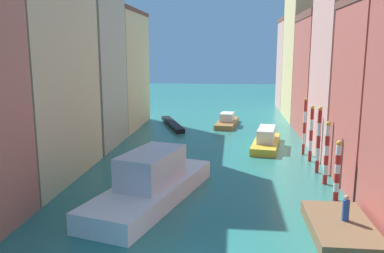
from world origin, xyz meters
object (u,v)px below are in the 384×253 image
gondola_black (172,124)px  motorboat_0 (266,140)px  mooring_pole_4 (304,126)px  mooring_pole_3 (311,133)px  vaporetto_white (152,183)px  motorboat_1 (227,121)px  mooring_pole_0 (337,170)px  mooring_pole_2 (319,140)px  person_on_dock (346,209)px  waterfront_dock (340,228)px  mooring_pole_1 (327,152)px

gondola_black → motorboat_0: bearing=-43.2°
mooring_pole_4 → gondola_black: (-14.03, 12.71, -2.39)m
mooring_pole_3 → vaporetto_white: bearing=-138.4°
motorboat_1 → mooring_pole_4: bearing=-62.7°
motorboat_1 → vaporetto_white: bearing=-99.3°
mooring_pole_3 → mooring_pole_0: bearing=-90.7°
mooring_pole_0 → vaporetto_white: size_ratio=0.31×
mooring_pole_0 → mooring_pole_4: mooring_pole_4 is taller
mooring_pole_0 → mooring_pole_2: 5.92m
person_on_dock → motorboat_0: person_on_dock is taller
person_on_dock → mooring_pole_0: mooring_pole_0 is taller
mooring_pole_3 → vaporetto_white: 15.67m
person_on_dock → mooring_pole_2: size_ratio=0.26×
mooring_pole_3 → mooring_pole_2: bearing=-91.4°
waterfront_dock → mooring_pole_0: size_ratio=1.46×
person_on_dock → mooring_pole_2: (0.74, 10.56, 1.32)m
mooring_pole_1 → mooring_pole_2: bearing=90.2°
mooring_pole_2 → person_on_dock: bearing=-94.0°
vaporetto_white → waterfront_dock: bearing=-19.2°
person_on_dock → motorboat_0: 18.78m
person_on_dock → motorboat_1: 30.66m
mooring_pole_2 → motorboat_0: mooring_pole_2 is taller
mooring_pole_1 → gondola_black: 25.34m
mooring_pole_1 → mooring_pole_3: bearing=89.3°
mooring_pole_2 → motorboat_1: mooring_pole_2 is taller
mooring_pole_2 → vaporetto_white: bearing=-148.7°
person_on_dock → gondola_black: bearing=114.9°
mooring_pole_0 → vaporetto_white: mooring_pole_0 is taller
person_on_dock → gondola_black: person_on_dock is taller
person_on_dock → mooring_pole_0: bearing=81.4°
mooring_pole_3 → mooring_pole_4: 2.24m
mooring_pole_4 → vaporetto_white: (-11.50, -12.58, -1.52)m
mooring_pole_0 → mooring_pole_2: bearing=89.7°
mooring_pole_0 → motorboat_1: 26.33m
mooring_pole_3 → person_on_dock: bearing=-93.4°
mooring_pole_4 → motorboat_0: (-3.16, 2.51, -1.94)m
mooring_pole_3 → mooring_pole_1: bearing=-90.7°
vaporetto_white → mooring_pole_3: bearing=41.6°
mooring_pole_2 → mooring_pole_4: (-0.10, 5.52, 0.01)m
mooring_pole_0 → mooring_pole_2: size_ratio=0.75×
motorboat_0 → mooring_pole_2: bearing=-67.9°
mooring_pole_0 → mooring_pole_4: (-0.07, 11.41, 0.65)m
waterfront_dock → mooring_pole_0: mooring_pole_0 is taller
mooring_pole_4 → gondola_black: bearing=137.8°
person_on_dock → mooring_pole_3: (0.81, 13.87, 1.14)m
motorboat_0 → motorboat_1: motorboat_0 is taller
mooring_pole_2 → motorboat_0: (-3.26, 8.04, -1.92)m
mooring_pole_4 → vaporetto_white: 17.11m
mooring_pole_4 → person_on_dock: bearing=-92.3°
mooring_pole_0 → mooring_pole_1: 3.20m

